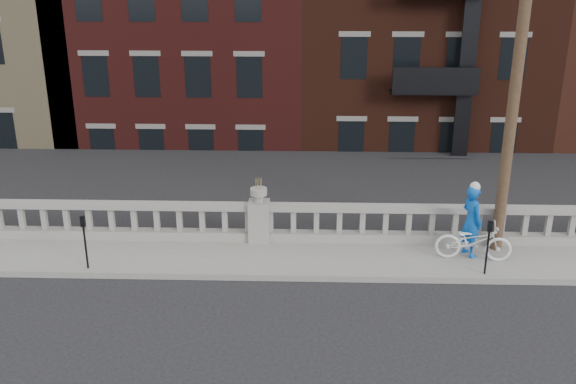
# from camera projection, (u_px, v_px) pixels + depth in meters

# --- Properties ---
(ground) EXTENTS (120.00, 120.00, 0.00)m
(ground) POSITION_uv_depth(u_px,v_px,m) (246.00, 323.00, 13.56)
(ground) COLOR black
(ground) RESTS_ON ground
(sidewalk) EXTENTS (32.00, 2.20, 0.15)m
(sidewalk) POSITION_uv_depth(u_px,v_px,m) (257.00, 258.00, 16.35)
(sidewalk) COLOR gray
(sidewalk) RESTS_ON ground
(balustrade) EXTENTS (28.00, 0.34, 1.03)m
(balustrade) POSITION_uv_depth(u_px,v_px,m) (259.00, 223.00, 17.05)
(balustrade) COLOR gray
(balustrade) RESTS_ON sidewalk
(planter_pedestal) EXTENTS (0.55, 0.55, 1.76)m
(planter_pedestal) POSITION_uv_depth(u_px,v_px,m) (259.00, 216.00, 16.98)
(planter_pedestal) COLOR gray
(planter_pedestal) RESTS_ON sidewalk
(lower_level) EXTENTS (80.00, 44.00, 20.80)m
(lower_level) POSITION_uv_depth(u_px,v_px,m) (295.00, 51.00, 34.28)
(lower_level) COLOR #605E59
(lower_level) RESTS_ON ground
(utility_pole) EXTENTS (1.60, 0.28, 10.00)m
(utility_pole) POSITION_uv_depth(u_px,v_px,m) (520.00, 51.00, 14.97)
(utility_pole) COLOR #422D1E
(utility_pole) RESTS_ON sidewalk
(parking_meter_d) EXTENTS (0.10, 0.09, 1.36)m
(parking_meter_d) POSITION_uv_depth(u_px,v_px,m) (84.00, 236.00, 15.35)
(parking_meter_d) COLOR black
(parking_meter_d) RESTS_ON sidewalk
(parking_meter_e) EXTENTS (0.10, 0.09, 1.36)m
(parking_meter_e) POSITION_uv_depth(u_px,v_px,m) (488.00, 241.00, 15.08)
(parking_meter_e) COLOR black
(parking_meter_e) RESTS_ON sidewalk
(bicycle) EXTENTS (1.92, 0.87, 0.98)m
(bicycle) POSITION_uv_depth(u_px,v_px,m) (474.00, 241.00, 15.95)
(bicycle) COLOR white
(bicycle) RESTS_ON sidewalk
(cyclist) EXTENTS (0.68, 0.80, 1.85)m
(cyclist) POSITION_uv_depth(u_px,v_px,m) (471.00, 221.00, 16.04)
(cyclist) COLOR #0C4FB8
(cyclist) RESTS_ON sidewalk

